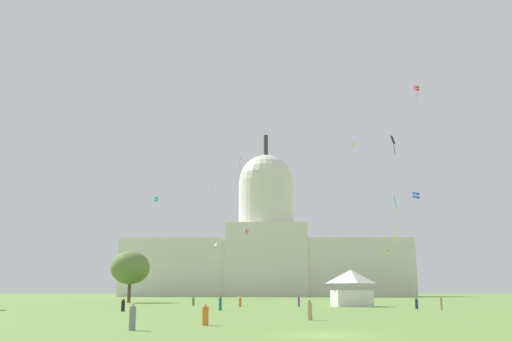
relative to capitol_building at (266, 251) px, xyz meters
name	(u,v)px	position (x,y,z in m)	size (l,w,h in m)	color
ground_plane	(326,335)	(3.48, -194.70, -18.00)	(800.00, 800.00, 0.00)	olive
capitol_building	(266,251)	(0.00, 0.00, 0.00)	(115.15, 27.26, 67.40)	silver
event_tent	(351,288)	(13.22, -139.73, -15.19)	(6.37, 5.82, 5.54)	white
tree_west_near	(130,268)	(-27.37, -114.29, -11.11)	(9.86, 10.68, 10.23)	brown
person_purple_lawn_far_left	(299,301)	(5.10, -140.30, -17.17)	(0.45, 0.45, 1.76)	#703D93
person_black_mid_center	(123,306)	(-16.54, -160.68, -17.33)	(0.54, 0.54, 1.50)	black
person_grey_near_tree_west	(132,318)	(-8.07, -191.27, -17.24)	(0.53, 0.53, 1.66)	gray
person_navy_back_center	(417,304)	(20.19, -150.65, -17.33)	(0.53, 0.53, 1.48)	navy
person_orange_aisle_center	(205,316)	(-4.11, -186.30, -17.33)	(0.49, 0.49, 1.51)	orange
person_tan_front_left	(310,311)	(3.79, -179.21, -17.25)	(0.58, 0.58, 1.65)	tan
person_tan_edge_west	(441,304)	(22.14, -154.82, -17.26)	(0.37, 0.37, 1.60)	tan
person_olive_front_right	(193,302)	(-11.51, -136.52, -17.35)	(0.51, 0.51, 1.44)	olive
person_teal_lawn_far_right	(220,304)	(-5.51, -156.83, -17.20)	(0.57, 0.57, 1.75)	#1E757A
person_orange_edge_east	(240,302)	(-3.80, -141.46, -17.32)	(0.59, 0.59, 1.50)	orange
kite_blue_low	(416,195)	(24.60, -137.66, -0.45)	(1.24, 1.24, 1.21)	blue
kite_green_low	(395,207)	(13.72, -169.02, -7.04)	(0.47, 0.87, 4.76)	green
kite_white_low	(216,245)	(-16.65, -44.28, -0.87)	(0.95, 0.85, 2.67)	white
kite_yellow_high	(353,144)	(29.94, -45.19, 33.00)	(1.00, 0.70, 2.93)	yellow
kite_turquoise_mid	(186,198)	(-28.33, -36.13, 16.19)	(0.78, 1.50, 3.41)	teal
kite_red_high	(416,88)	(38.92, -92.35, 35.17)	(1.43, 1.47, 4.23)	red
kite_cyan_mid	(156,199)	(-31.01, -74.08, 9.57)	(1.37, 1.37, 1.17)	#33BCDB
kite_gold_mid	(215,205)	(-15.71, -59.26, 10.15)	(1.53, 1.46, 2.74)	gold
kite_magenta_high	(213,183)	(-18.61, -37.92, 21.22)	(1.65, 1.28, 2.69)	#D1339E
kite_violet_mid	(240,161)	(-6.26, -96.70, 15.26)	(1.08, 1.10, 2.86)	purple
kite_lime_low	(387,251)	(39.21, -46.56, -3.10)	(0.79, 0.81, 3.37)	#8CD133
kite_orange_low	(315,262)	(17.67, -26.67, -5.62)	(1.68, 1.65, 4.25)	orange
kite_pink_low	(246,232)	(-3.94, -114.75, -3.90)	(0.97, 1.03, 1.02)	pink
kite_black_mid	(393,141)	(17.46, -154.03, 4.19)	(0.64, 0.78, 2.72)	black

